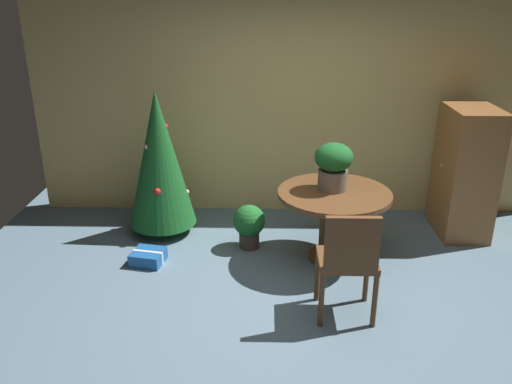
# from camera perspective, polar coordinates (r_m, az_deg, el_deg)

# --- Properties ---
(ground_plane) EXTENTS (6.60, 6.60, 0.00)m
(ground_plane) POSITION_cam_1_polar(r_m,az_deg,el_deg) (4.50, 5.25, -12.85)
(ground_plane) COLOR slate
(back_wall_panel) EXTENTS (6.00, 0.10, 2.60)m
(back_wall_panel) POSITION_cam_1_polar(r_m,az_deg,el_deg) (6.04, 4.35, 9.70)
(back_wall_panel) COLOR tan
(back_wall_panel) RESTS_ON ground_plane
(round_dining_table) EXTENTS (1.09, 1.09, 0.72)m
(round_dining_table) POSITION_cam_1_polar(r_m,az_deg,el_deg) (5.10, 8.46, -2.14)
(round_dining_table) COLOR brown
(round_dining_table) RESTS_ON ground_plane
(flower_vase) EXTENTS (0.36, 0.36, 0.46)m
(flower_vase) POSITION_cam_1_polar(r_m,az_deg,el_deg) (4.99, 8.48, 3.06)
(flower_vase) COLOR #665B51
(flower_vase) RESTS_ON round_dining_table
(wooden_chair_near) EXTENTS (0.46, 0.41, 0.96)m
(wooden_chair_near) POSITION_cam_1_polar(r_m,az_deg,el_deg) (4.18, 10.08, -7.15)
(wooden_chair_near) COLOR brown
(wooden_chair_near) RESTS_ON ground_plane
(holiday_tree) EXTENTS (0.72, 0.72, 1.57)m
(holiday_tree) POSITION_cam_1_polar(r_m,az_deg,el_deg) (5.59, -10.52, 3.55)
(holiday_tree) COLOR brown
(holiday_tree) RESTS_ON ground_plane
(gift_box_blue) EXTENTS (0.35, 0.33, 0.13)m
(gift_box_blue) POSITION_cam_1_polar(r_m,az_deg,el_deg) (5.26, -11.70, -6.97)
(gift_box_blue) COLOR #1E569E
(gift_box_blue) RESTS_ON ground_plane
(wooden_cabinet) EXTENTS (0.52, 0.73, 1.39)m
(wooden_cabinet) POSITION_cam_1_polar(r_m,az_deg,el_deg) (5.98, 21.89, 2.03)
(wooden_cabinet) COLOR brown
(wooden_cabinet) RESTS_ON ground_plane
(potted_plant) EXTENTS (0.33, 0.33, 0.46)m
(potted_plant) POSITION_cam_1_polar(r_m,az_deg,el_deg) (5.37, -0.76, -3.51)
(potted_plant) COLOR #4C382D
(potted_plant) RESTS_ON ground_plane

